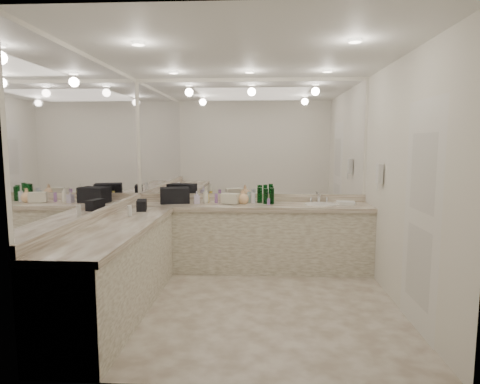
# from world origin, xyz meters

# --- Properties ---
(floor) EXTENTS (3.20, 3.20, 0.00)m
(floor) POSITION_xyz_m (0.00, 0.00, 0.00)
(floor) COLOR beige
(floor) RESTS_ON ground
(ceiling) EXTENTS (3.20, 3.20, 0.00)m
(ceiling) POSITION_xyz_m (0.00, 0.00, 2.60)
(ceiling) COLOR white
(ceiling) RESTS_ON floor
(wall_back) EXTENTS (3.20, 0.02, 2.60)m
(wall_back) POSITION_xyz_m (0.00, 1.50, 1.30)
(wall_back) COLOR white
(wall_back) RESTS_ON floor
(wall_left) EXTENTS (0.02, 3.00, 2.60)m
(wall_left) POSITION_xyz_m (-1.60, 0.00, 1.30)
(wall_left) COLOR white
(wall_left) RESTS_ON floor
(wall_right) EXTENTS (0.02, 3.00, 2.60)m
(wall_right) POSITION_xyz_m (1.60, 0.00, 1.30)
(wall_right) COLOR white
(wall_right) RESTS_ON floor
(vanity_back_base) EXTENTS (3.20, 0.60, 0.84)m
(vanity_back_base) POSITION_xyz_m (0.00, 1.20, 0.42)
(vanity_back_base) COLOR silver
(vanity_back_base) RESTS_ON floor
(vanity_back_top) EXTENTS (3.20, 0.64, 0.06)m
(vanity_back_top) POSITION_xyz_m (0.00, 1.19, 0.87)
(vanity_back_top) COLOR beige
(vanity_back_top) RESTS_ON vanity_back_base
(vanity_left_base) EXTENTS (0.60, 2.40, 0.84)m
(vanity_left_base) POSITION_xyz_m (-1.30, -0.30, 0.42)
(vanity_left_base) COLOR silver
(vanity_left_base) RESTS_ON floor
(vanity_left_top) EXTENTS (0.64, 2.42, 0.06)m
(vanity_left_top) POSITION_xyz_m (-1.29, -0.30, 0.87)
(vanity_left_top) COLOR beige
(vanity_left_top) RESTS_ON vanity_left_base
(backsplash_back) EXTENTS (3.20, 0.04, 0.10)m
(backsplash_back) POSITION_xyz_m (0.00, 1.48, 0.95)
(backsplash_back) COLOR beige
(backsplash_back) RESTS_ON vanity_back_top
(backsplash_left) EXTENTS (0.04, 3.00, 0.10)m
(backsplash_left) POSITION_xyz_m (-1.58, 0.00, 0.95)
(backsplash_left) COLOR beige
(backsplash_left) RESTS_ON vanity_left_top
(mirror_back) EXTENTS (3.12, 0.01, 1.55)m
(mirror_back) POSITION_xyz_m (0.00, 1.49, 1.77)
(mirror_back) COLOR white
(mirror_back) RESTS_ON wall_back
(mirror_left) EXTENTS (0.01, 2.92, 1.55)m
(mirror_left) POSITION_xyz_m (-1.59, 0.00, 1.77)
(mirror_left) COLOR white
(mirror_left) RESTS_ON wall_left
(sink) EXTENTS (0.44, 0.44, 0.03)m
(sink) POSITION_xyz_m (0.95, 1.20, 0.90)
(sink) COLOR white
(sink) RESTS_ON vanity_back_top
(faucet) EXTENTS (0.24, 0.16, 0.14)m
(faucet) POSITION_xyz_m (0.95, 1.41, 0.97)
(faucet) COLOR silver
(faucet) RESTS_ON vanity_back_top
(wall_phone) EXTENTS (0.06, 0.10, 0.24)m
(wall_phone) POSITION_xyz_m (1.56, 0.70, 1.35)
(wall_phone) COLOR white
(wall_phone) RESTS_ON wall_right
(door) EXTENTS (0.02, 0.82, 2.10)m
(door) POSITION_xyz_m (1.59, -0.50, 1.05)
(door) COLOR white
(door) RESTS_ON wall_right
(black_toiletry_bag) EXTENTS (0.44, 0.33, 0.22)m
(black_toiletry_bag) POSITION_xyz_m (-1.03, 1.23, 1.01)
(black_toiletry_bag) COLOR black
(black_toiletry_bag) RESTS_ON vanity_back_top
(black_bag_spill) EXTENTS (0.16, 0.26, 0.13)m
(black_bag_spill) POSITION_xyz_m (-1.30, 0.61, 0.97)
(black_bag_spill) COLOR black
(black_bag_spill) RESTS_ON vanity_left_top
(cream_cosmetic_case) EXTENTS (0.26, 0.20, 0.13)m
(cream_cosmetic_case) POSITION_xyz_m (-0.26, 1.18, 0.97)
(cream_cosmetic_case) COLOR beige
(cream_cosmetic_case) RESTS_ON vanity_back_top
(hand_towel) EXTENTS (0.25, 0.18, 0.04)m
(hand_towel) POSITION_xyz_m (1.28, 1.23, 0.92)
(hand_towel) COLOR white
(hand_towel) RESTS_ON vanity_back_top
(lotion_left) EXTENTS (0.05, 0.05, 0.12)m
(lotion_left) POSITION_xyz_m (-1.30, 0.16, 0.96)
(lotion_left) COLOR white
(lotion_left) RESTS_ON vanity_left_top
(soap_bottle_a) EXTENTS (0.10, 0.10, 0.21)m
(soap_bottle_a) POSITION_xyz_m (-0.60, 1.24, 1.01)
(soap_bottle_a) COLOR silver
(soap_bottle_a) RESTS_ON vanity_back_top
(soap_bottle_b) EXTENTS (0.09, 0.09, 0.17)m
(soap_bottle_b) POSITION_xyz_m (-0.72, 1.17, 0.98)
(soap_bottle_b) COLOR silver
(soap_bottle_b) RESTS_ON vanity_back_top
(soap_bottle_c) EXTENTS (0.18, 0.18, 0.19)m
(soap_bottle_c) POSITION_xyz_m (-0.09, 1.20, 1.00)
(soap_bottle_c) COLOR #F8C48B
(soap_bottle_c) RESTS_ON vanity_back_top
(green_bottle_0) EXTENTS (0.07, 0.07, 0.21)m
(green_bottle_0) POSITION_xyz_m (0.13, 1.32, 1.00)
(green_bottle_0) COLOR #0A5118
(green_bottle_0) RESTS_ON vanity_back_top
(green_bottle_1) EXTENTS (0.06, 0.06, 0.21)m
(green_bottle_1) POSITION_xyz_m (0.21, 1.23, 1.00)
(green_bottle_1) COLOR #0A5118
(green_bottle_1) RESTS_ON vanity_back_top
(green_bottle_2) EXTENTS (0.06, 0.06, 0.22)m
(green_bottle_2) POSITION_xyz_m (0.29, 1.21, 1.01)
(green_bottle_2) COLOR #0A5118
(green_bottle_2) RESTS_ON vanity_back_top
(green_bottle_3) EXTENTS (0.06, 0.06, 0.20)m
(green_bottle_3) POSITION_xyz_m (0.30, 1.36, 1.00)
(green_bottle_3) COLOR #0A5118
(green_bottle_3) RESTS_ON vanity_back_top
(amenity_bottle_0) EXTENTS (0.05, 0.05, 0.11)m
(amenity_bottle_0) POSITION_xyz_m (-0.59, 1.30, 0.96)
(amenity_bottle_0) COLOR #F2D84C
(amenity_bottle_0) RESTS_ON vanity_back_top
(amenity_bottle_1) EXTENTS (0.05, 0.05, 0.11)m
(amenity_bottle_1) POSITION_xyz_m (-1.14, 1.31, 0.96)
(amenity_bottle_1) COLOR #F2D84C
(amenity_bottle_1) RESTS_ON vanity_back_top
(amenity_bottle_2) EXTENTS (0.06, 0.06, 0.14)m
(amenity_bottle_2) POSITION_xyz_m (0.04, 1.27, 0.97)
(amenity_bottle_2) COLOR silver
(amenity_bottle_2) RESTS_ON vanity_back_top
(amenity_bottle_3) EXTENTS (0.04, 0.04, 0.13)m
(amenity_bottle_3) POSITION_xyz_m (-0.46, 1.26, 0.97)
(amenity_bottle_3) COLOR #9966B2
(amenity_bottle_3) RESTS_ON vanity_back_top
(amenity_bottle_4) EXTENTS (0.04, 0.04, 0.08)m
(amenity_bottle_4) POSITION_xyz_m (0.25, 1.15, 0.94)
(amenity_bottle_4) COLOR #9966B2
(amenity_bottle_4) RESTS_ON vanity_back_top
(amenity_bottle_5) EXTENTS (0.04, 0.04, 0.06)m
(amenity_bottle_5) POSITION_xyz_m (-1.12, 1.33, 0.93)
(amenity_bottle_5) COLOR #E0B28C
(amenity_bottle_5) RESTS_ON vanity_back_top
(amenity_bottle_6) EXTENTS (0.06, 0.06, 0.11)m
(amenity_bottle_6) POSITION_xyz_m (-0.02, 1.34, 0.95)
(amenity_bottle_6) COLOR silver
(amenity_bottle_6) RESTS_ON vanity_back_top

